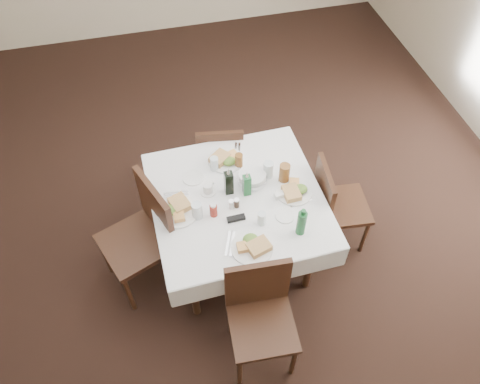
{
  "coord_description": "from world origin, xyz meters",
  "views": [
    {
      "loc": [
        -0.37,
        -2.33,
        3.53
      ],
      "look_at": [
        0.17,
        -0.17,
        0.8
      ],
      "focal_mm": 35.0,
      "sensor_mm": 36.0,
      "label": 1
    }
  ],
  "objects_px": {
    "water_w": "(197,211)",
    "oil_cruet_dark": "(229,182)",
    "water_s": "(262,218)",
    "oil_cruet_green": "(247,184)",
    "water_n": "(214,164)",
    "green_bottle": "(302,223)",
    "chair_south": "(260,309)",
    "chair_west": "(145,231)",
    "ketchup_bottle": "(214,210)",
    "chair_north": "(220,154)",
    "coffee_mug": "(208,189)",
    "chair_east": "(333,202)",
    "water_e": "(268,170)",
    "dining_table": "(237,204)",
    "bread_basket": "(252,177)"
  },
  "relations": [
    {
      "from": "water_w",
      "to": "green_bottle",
      "type": "relative_size",
      "value": 0.56
    },
    {
      "from": "chair_east",
      "to": "chair_west",
      "type": "distance_m",
      "value": 1.53
    },
    {
      "from": "oil_cruet_dark",
      "to": "chair_west",
      "type": "bearing_deg",
      "value": -173.05
    },
    {
      "from": "water_e",
      "to": "green_bottle",
      "type": "bearing_deg",
      "value": -82.39
    },
    {
      "from": "dining_table",
      "to": "chair_south",
      "type": "xyz_separation_m",
      "value": [
        -0.04,
        -0.82,
        -0.14
      ]
    },
    {
      "from": "water_e",
      "to": "chair_east",
      "type": "bearing_deg",
      "value": -20.81
    },
    {
      "from": "chair_west",
      "to": "bread_basket",
      "type": "bearing_deg",
      "value": 9.62
    },
    {
      "from": "chair_west",
      "to": "oil_cruet_dark",
      "type": "relative_size",
      "value": 3.91
    },
    {
      "from": "water_w",
      "to": "bread_basket",
      "type": "distance_m",
      "value": 0.54
    },
    {
      "from": "bread_basket",
      "to": "oil_cruet_dark",
      "type": "bearing_deg",
      "value": -161.77
    },
    {
      "from": "chair_south",
      "to": "chair_west",
      "type": "height_order",
      "value": "chair_west"
    },
    {
      "from": "water_s",
      "to": "bread_basket",
      "type": "xyz_separation_m",
      "value": [
        0.04,
        0.41,
        -0.02
      ]
    },
    {
      "from": "bread_basket",
      "to": "ketchup_bottle",
      "type": "xyz_separation_m",
      "value": [
        -0.36,
        -0.25,
        0.02
      ]
    },
    {
      "from": "chair_east",
      "to": "oil_cruet_green",
      "type": "distance_m",
      "value": 0.8
    },
    {
      "from": "water_w",
      "to": "oil_cruet_dark",
      "type": "distance_m",
      "value": 0.33
    },
    {
      "from": "chair_north",
      "to": "ketchup_bottle",
      "type": "distance_m",
      "value": 0.94
    },
    {
      "from": "oil_cruet_dark",
      "to": "chair_south",
      "type": "bearing_deg",
      "value": -89.45
    },
    {
      "from": "coffee_mug",
      "to": "ketchup_bottle",
      "type": "bearing_deg",
      "value": -90.74
    },
    {
      "from": "chair_south",
      "to": "green_bottle",
      "type": "xyz_separation_m",
      "value": [
        0.4,
        0.4,
        0.34
      ]
    },
    {
      "from": "dining_table",
      "to": "bread_basket",
      "type": "distance_m",
      "value": 0.24
    },
    {
      "from": "water_e",
      "to": "coffee_mug",
      "type": "height_order",
      "value": "water_e"
    },
    {
      "from": "chair_east",
      "to": "oil_cruet_dark",
      "type": "relative_size",
      "value": 3.41
    },
    {
      "from": "water_n",
      "to": "ketchup_bottle",
      "type": "relative_size",
      "value": 1.01
    },
    {
      "from": "dining_table",
      "to": "chair_north",
      "type": "bearing_deg",
      "value": 88.47
    },
    {
      "from": "dining_table",
      "to": "chair_west",
      "type": "height_order",
      "value": "chair_west"
    },
    {
      "from": "water_s",
      "to": "green_bottle",
      "type": "xyz_separation_m",
      "value": [
        0.25,
        -0.14,
        0.06
      ]
    },
    {
      "from": "chair_west",
      "to": "oil_cruet_dark",
      "type": "distance_m",
      "value": 0.74
    },
    {
      "from": "oil_cruet_dark",
      "to": "coffee_mug",
      "type": "bearing_deg",
      "value": 167.45
    },
    {
      "from": "dining_table",
      "to": "chair_east",
      "type": "relative_size",
      "value": 1.47
    },
    {
      "from": "chair_south",
      "to": "bread_basket",
      "type": "relative_size",
      "value": 4.02
    },
    {
      "from": "bread_basket",
      "to": "coffee_mug",
      "type": "relative_size",
      "value": 1.96
    },
    {
      "from": "chair_south",
      "to": "water_w",
      "type": "distance_m",
      "value": 0.82
    },
    {
      "from": "water_s",
      "to": "water_e",
      "type": "distance_m",
      "value": 0.46
    },
    {
      "from": "coffee_mug",
      "to": "water_n",
      "type": "bearing_deg",
      "value": 66.49
    },
    {
      "from": "water_w",
      "to": "ketchup_bottle",
      "type": "xyz_separation_m",
      "value": [
        0.12,
        -0.01,
        -0.01
      ]
    },
    {
      "from": "water_e",
      "to": "chair_south",
      "type": "bearing_deg",
      "value": -108.47
    },
    {
      "from": "chair_north",
      "to": "chair_west",
      "type": "relative_size",
      "value": 0.82
    },
    {
      "from": "bread_basket",
      "to": "coffee_mug",
      "type": "height_order",
      "value": "coffee_mug"
    },
    {
      "from": "oil_cruet_green",
      "to": "water_e",
      "type": "bearing_deg",
      "value": 32.31
    },
    {
      "from": "water_s",
      "to": "oil_cruet_green",
      "type": "relative_size",
      "value": 0.47
    },
    {
      "from": "chair_south",
      "to": "coffee_mug",
      "type": "distance_m",
      "value": 0.97
    },
    {
      "from": "water_w",
      "to": "bread_basket",
      "type": "xyz_separation_m",
      "value": [
        0.48,
        0.24,
        -0.03
      ]
    },
    {
      "from": "chair_south",
      "to": "ketchup_bottle",
      "type": "relative_size",
      "value": 7.77
    },
    {
      "from": "water_n",
      "to": "green_bottle",
      "type": "height_order",
      "value": "green_bottle"
    },
    {
      "from": "chair_south",
      "to": "bread_basket",
      "type": "distance_m",
      "value": 1.01
    },
    {
      "from": "chair_south",
      "to": "chair_north",
      "type": "bearing_deg",
      "value": 87.83
    },
    {
      "from": "bread_basket",
      "to": "oil_cruet_dark",
      "type": "xyz_separation_m",
      "value": [
        -0.2,
        -0.07,
        0.08
      ]
    },
    {
      "from": "dining_table",
      "to": "oil_cruet_dark",
      "type": "bearing_deg",
      "value": 123.94
    },
    {
      "from": "water_e",
      "to": "oil_cruet_green",
      "type": "distance_m",
      "value": 0.24
    },
    {
      "from": "chair_west",
      "to": "water_n",
      "type": "relative_size",
      "value": 8.4
    }
  ]
}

